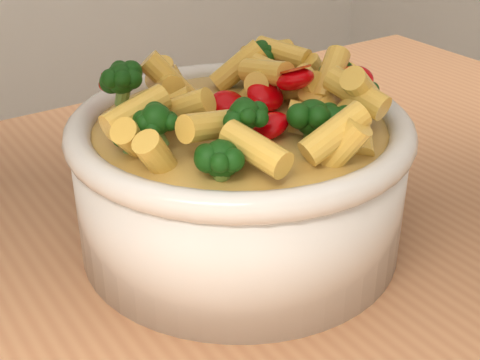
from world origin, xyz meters
TOP-DOWN VIEW (x-y plane):
  - serving_bowl at (0.06, 0.04)m, footprint 0.26×0.26m
  - pasta_salad at (0.06, 0.04)m, footprint 0.21×0.21m

SIDE VIEW (x-z plane):
  - serving_bowl at x=0.06m, z-range 0.90..1.01m
  - pasta_salad at x=0.06m, z-range 1.00..1.05m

